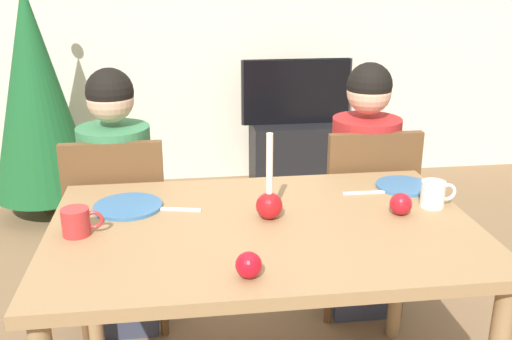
{
  "coord_description": "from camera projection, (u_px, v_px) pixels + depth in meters",
  "views": [
    {
      "loc": [
        -0.25,
        -1.73,
        1.55
      ],
      "look_at": [
        0.0,
        0.2,
        0.87
      ],
      "focal_mm": 40.85,
      "sensor_mm": 36.0,
      "label": 1
    }
  ],
  "objects": [
    {
      "name": "person_right_child",
      "position": [
        362.0,
        196.0,
        2.63
      ],
      "size": [
        0.3,
        0.3,
        1.17
      ],
      "color": "#33384C",
      "rests_on": "ground"
    },
    {
      "name": "mug_right",
      "position": [
        434.0,
        194.0,
        2.04
      ],
      "size": [
        0.13,
        0.08,
        0.09
      ],
      "color": "white",
      "rests_on": "dining_table"
    },
    {
      "name": "christmas_tree",
      "position": [
        35.0,
        93.0,
        3.63
      ],
      "size": [
        0.64,
        0.64,
        1.56
      ],
      "color": "brown",
      "rests_on": "ground"
    },
    {
      "name": "apple_by_left_plate",
      "position": [
        401.0,
        204.0,
        1.97
      ],
      "size": [
        0.08,
        0.08,
        0.08
      ],
      "primitive_type": "sphere",
      "color": "#B5151F",
      "rests_on": "dining_table"
    },
    {
      "name": "plate_right",
      "position": [
        404.0,
        186.0,
        2.23
      ],
      "size": [
        0.21,
        0.21,
        0.01
      ],
      "primitive_type": "cylinder",
      "color": "teal",
      "rests_on": "dining_table"
    },
    {
      "name": "fork_right",
      "position": [
        366.0,
        193.0,
        2.17
      ],
      "size": [
        0.18,
        0.02,
        0.01
      ],
      "primitive_type": "cube",
      "rotation": [
        0.0,
        0.0,
        -0.01
      ],
      "color": "silver",
      "rests_on": "dining_table"
    },
    {
      "name": "tv_stand",
      "position": [
        295.0,
        154.0,
        4.3
      ],
      "size": [
        0.64,
        0.4,
        0.48
      ],
      "primitive_type": "cube",
      "color": "black",
      "rests_on": "ground"
    },
    {
      "name": "chair_left",
      "position": [
        120.0,
        223.0,
        2.49
      ],
      "size": [
        0.4,
        0.4,
        0.9
      ],
      "color": "brown",
      "rests_on": "ground"
    },
    {
      "name": "candle_centerpiece",
      "position": [
        269.0,
        201.0,
        1.94
      ],
      "size": [
        0.09,
        0.09,
        0.3
      ],
      "color": "red",
      "rests_on": "dining_table"
    },
    {
      "name": "person_left_child",
      "position": [
        119.0,
        208.0,
        2.5
      ],
      "size": [
        0.3,
        0.3,
        1.17
      ],
      "color": "#33384C",
      "rests_on": "ground"
    },
    {
      "name": "back_wall",
      "position": [
        212.0,
        4.0,
        4.16
      ],
      "size": [
        6.4,
        0.1,
        2.6
      ],
      "primitive_type": "cube",
      "color": "beige",
      "rests_on": "ground"
    },
    {
      "name": "dining_table",
      "position": [
        264.0,
        247.0,
        1.94
      ],
      "size": [
        1.4,
        0.9,
        0.75
      ],
      "color": "#99754C",
      "rests_on": "ground"
    },
    {
      "name": "mug_left",
      "position": [
        77.0,
        221.0,
        1.82
      ],
      "size": [
        0.13,
        0.09,
        0.09
      ],
      "color": "#B72D2D",
      "rests_on": "dining_table"
    },
    {
      "name": "plate_left",
      "position": [
        128.0,
        206.0,
        2.04
      ],
      "size": [
        0.24,
        0.24,
        0.01
      ],
      "primitive_type": "cylinder",
      "color": "teal",
      "rests_on": "dining_table"
    },
    {
      "name": "fork_left",
      "position": [
        175.0,
        209.0,
        2.02
      ],
      "size": [
        0.18,
        0.05,
        0.01
      ],
      "primitive_type": "cube",
      "rotation": [
        0.0,
        0.0,
        -0.23
      ],
      "color": "silver",
      "rests_on": "dining_table"
    },
    {
      "name": "chair_right",
      "position": [
        364.0,
        210.0,
        2.62
      ],
      "size": [
        0.4,
        0.4,
        0.9
      ],
      "color": "brown",
      "rests_on": "ground"
    },
    {
      "name": "tv",
      "position": [
        296.0,
        92.0,
        4.15
      ],
      "size": [
        0.79,
        0.05,
        0.46
      ],
      "color": "black",
      "rests_on": "tv_stand"
    },
    {
      "name": "apple_near_candle",
      "position": [
        249.0,
        265.0,
        1.57
      ],
      "size": [
        0.07,
        0.07,
        0.07
      ],
      "primitive_type": "sphere",
      "color": "red",
      "rests_on": "dining_table"
    }
  ]
}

